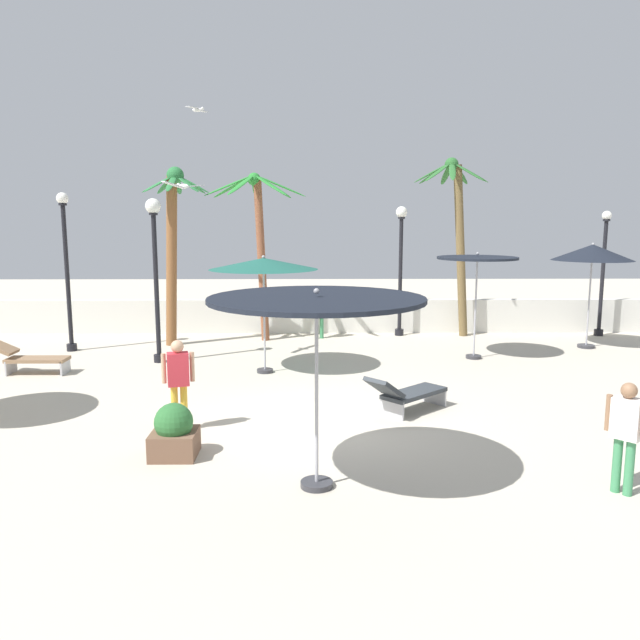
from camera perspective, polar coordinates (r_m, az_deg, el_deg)
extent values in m
plane|color=beige|center=(11.26, 0.22, -9.75)|extent=(56.00, 56.00, 0.00)
cube|color=silver|center=(20.33, -0.22, 0.36)|extent=(25.20, 0.30, 1.08)
cylinder|color=#333338|center=(15.19, -5.04, -4.63)|extent=(0.39, 0.39, 0.08)
cylinder|color=#A5A5AD|center=(14.94, -5.10, -0.05)|extent=(0.05, 0.05, 2.54)
cone|color=#1E594C|center=(14.79, -5.18, 5.14)|extent=(2.58, 2.58, 0.27)
sphere|color=#99999E|center=(14.78, -5.18, 5.75)|extent=(0.08, 0.08, 0.08)
cylinder|color=#333338|center=(17.13, 13.82, -3.28)|extent=(0.41, 0.41, 0.08)
cylinder|color=#A5A5AD|center=(16.91, 13.99, 1.03)|extent=(0.05, 0.05, 2.68)
cylinder|color=black|center=(16.78, 14.17, 5.50)|extent=(2.08, 2.08, 0.06)
sphere|color=#99999E|center=(16.77, 14.18, 5.89)|extent=(0.08, 0.08, 0.08)
cylinder|color=#333338|center=(8.91, -0.31, -14.73)|extent=(0.45, 0.45, 0.08)
cylinder|color=#A5A5AD|center=(8.48, -0.31, -6.82)|extent=(0.05, 0.05, 2.63)
cylinder|color=black|center=(8.22, -0.32, 1.91)|extent=(2.88, 2.88, 0.06)
sphere|color=#99999E|center=(8.20, -0.32, 2.64)|extent=(0.08, 0.08, 0.08)
cylinder|color=#333338|center=(19.58, 23.09, -2.21)|extent=(0.48, 0.48, 0.08)
cylinder|color=#A5A5AD|center=(19.39, 23.32, 1.39)|extent=(0.05, 0.05, 2.56)
cone|color=black|center=(19.27, 23.60, 5.67)|extent=(2.23, 2.23, 0.45)
sphere|color=#99999E|center=(19.26, 23.64, 6.35)|extent=(0.08, 0.08, 0.08)
cylinder|color=brown|center=(18.59, -13.38, 5.18)|extent=(0.50, 0.30, 4.89)
sphere|color=#296F38|center=(18.55, -13.07, 12.73)|extent=(0.48, 0.48, 0.48)
ellipsoid|color=#296F38|center=(18.43, -11.48, 12.04)|extent=(0.91, 0.21, 0.53)
ellipsoid|color=#296F38|center=(18.76, -11.63, 11.98)|extent=(0.84, 0.72, 0.53)
ellipsoid|color=#296F38|center=(19.03, -12.84, 11.90)|extent=(0.28, 0.92, 0.53)
ellipsoid|color=#296F38|center=(18.96, -13.89, 11.87)|extent=(0.79, 0.78, 0.53)
ellipsoid|color=#296F38|center=(18.56, -14.62, 11.90)|extent=(0.93, 0.35, 0.53)
ellipsoid|color=#296F38|center=(18.34, -14.50, 11.95)|extent=(0.86, 0.70, 0.53)
ellipsoid|color=#296F38|center=(18.05, -13.43, 12.04)|extent=(0.23, 0.92, 0.53)
ellipsoid|color=#296F38|center=(18.16, -12.00, 12.07)|extent=(0.84, 0.72, 0.53)
cylinder|color=brown|center=(20.03, 12.69, 6.08)|extent=(0.63, 0.26, 5.31)
sphere|color=#29622B|center=(20.00, 11.91, 13.71)|extent=(0.42, 0.42, 0.42)
ellipsoid|color=#29622B|center=(20.08, 13.63, 12.91)|extent=(1.10, 0.26, 0.63)
ellipsoid|color=#29622B|center=(20.52, 12.65, 12.86)|extent=(0.83, 0.97, 0.63)
ellipsoid|color=#29622B|center=(20.56, 11.45, 12.89)|extent=(0.25, 1.09, 0.63)
ellipsoid|color=#29622B|center=(20.27, 10.35, 12.98)|extent=(0.95, 0.86, 0.63)
ellipsoid|color=#29622B|center=(19.90, 10.13, 13.06)|extent=(1.10, 0.28, 0.63)
ellipsoid|color=#29622B|center=(19.53, 10.70, 13.12)|extent=(0.99, 0.81, 0.63)
ellipsoid|color=#29622B|center=(19.38, 11.98, 13.12)|extent=(0.38, 1.10, 0.63)
ellipsoid|color=#29622B|center=(19.66, 13.41, 13.01)|extent=(0.91, 0.90, 0.63)
cylinder|color=brown|center=(18.90, -5.35, 5.35)|extent=(0.42, 0.24, 4.82)
sphere|color=#288230|center=(18.91, -6.03, 12.64)|extent=(0.38, 0.38, 0.38)
ellipsoid|color=#288230|center=(18.78, -3.58, 12.09)|extent=(1.50, 0.33, 0.67)
ellipsoid|color=#288230|center=(19.44, -4.23, 11.99)|extent=(1.16, 1.22, 0.67)
ellipsoid|color=#288230|center=(19.69, -5.89, 11.93)|extent=(0.25, 1.49, 0.67)
ellipsoid|color=#288230|center=(19.37, -7.98, 11.93)|extent=(1.39, 0.92, 0.67)
ellipsoid|color=#288230|center=(18.65, -8.37, 12.04)|extent=(1.43, 0.81, 0.67)
ellipsoid|color=#288230|center=(18.21, -7.24, 12.13)|extent=(0.77, 1.45, 0.67)
ellipsoid|color=#288230|center=(18.27, -4.53, 12.17)|extent=(1.13, 1.25, 0.67)
cylinder|color=black|center=(18.91, -21.69, -2.32)|extent=(0.28, 0.28, 0.20)
cylinder|color=black|center=(18.64, -22.04, 3.49)|extent=(0.12, 0.12, 4.05)
cylinder|color=black|center=(18.58, -22.42, 9.72)|extent=(0.22, 0.22, 0.06)
sphere|color=white|center=(18.58, -22.45, 10.22)|extent=(0.32, 0.32, 0.32)
cylinder|color=black|center=(16.73, -14.44, -3.39)|extent=(0.28, 0.28, 0.20)
cylinder|color=black|center=(16.44, -14.69, 2.72)|extent=(0.12, 0.12, 3.79)
cylinder|color=black|center=(16.35, -14.96, 9.33)|extent=(0.22, 0.22, 0.06)
sphere|color=white|center=(16.35, -14.99, 10.00)|extent=(0.38, 0.38, 0.38)
cylinder|color=black|center=(20.07, 7.23, -1.11)|extent=(0.28, 0.28, 0.20)
cylinder|color=black|center=(19.84, 7.33, 3.87)|extent=(0.12, 0.12, 3.70)
cylinder|color=black|center=(19.76, 7.44, 9.22)|extent=(0.22, 0.22, 0.06)
sphere|color=white|center=(19.76, 7.46, 9.73)|extent=(0.36, 0.36, 0.36)
cylinder|color=black|center=(21.76, 24.05, -1.04)|extent=(0.28, 0.28, 0.20)
cylinder|color=black|center=(21.54, 24.35, 3.45)|extent=(0.12, 0.12, 3.63)
cylinder|color=black|center=(21.46, 24.67, 8.27)|extent=(0.22, 0.22, 0.06)
sphere|color=white|center=(21.47, 24.70, 8.65)|extent=(0.29, 0.29, 0.29)
cube|color=#B7B7BC|center=(16.17, -22.21, -3.94)|extent=(0.04, 0.55, 0.35)
cube|color=#B7B7BC|center=(16.70, -26.36, -3.82)|extent=(0.04, 0.55, 0.35)
cube|color=#8C6B4C|center=(16.39, -24.36, -3.29)|extent=(1.40, 0.56, 0.08)
cube|color=#8C6B4C|center=(16.69, -27.04, -2.23)|extent=(0.63, 0.55, 0.34)
cube|color=#B7B7BC|center=(12.78, 10.39, -6.77)|extent=(0.40, 0.43, 0.35)
cube|color=#B7B7BC|center=(11.80, 6.58, -8.03)|extent=(0.40, 0.43, 0.35)
cube|color=#33383D|center=(12.24, 8.59, -6.59)|extent=(1.41, 1.35, 0.08)
cube|color=#33383D|center=(11.51, 5.88, -6.15)|extent=(0.80, 0.80, 0.42)
cylinder|color=#3F8C59|center=(19.33, -0.31, -0.51)|extent=(0.12, 0.12, 0.81)
cylinder|color=#3F8C59|center=(19.36, 0.16, -0.50)|extent=(0.12, 0.12, 0.81)
cube|color=gold|center=(19.24, -0.08, 1.53)|extent=(0.40, 0.30, 0.57)
sphere|color=beige|center=(19.19, -0.08, 2.70)|extent=(0.22, 0.22, 0.22)
cylinder|color=beige|center=(19.20, -0.78, 1.59)|extent=(0.08, 0.08, 0.52)
cylinder|color=beige|center=(19.28, 0.62, 1.63)|extent=(0.08, 0.08, 0.52)
cylinder|color=gold|center=(11.25, -12.28, -7.82)|extent=(0.12, 0.12, 0.81)
cylinder|color=gold|center=(11.24, -13.10, -7.86)|extent=(0.12, 0.12, 0.81)
cube|color=#D8333F|center=(11.06, -12.82, -4.39)|extent=(0.41, 0.32, 0.58)
sphere|color=tan|center=(10.98, -12.89, -2.37)|extent=(0.22, 0.22, 0.22)
cylinder|color=tan|center=(11.07, -11.58, -4.19)|extent=(0.08, 0.08, 0.52)
cylinder|color=tan|center=(11.05, -14.07, -4.30)|extent=(0.08, 0.08, 0.52)
cylinder|color=#3F8C59|center=(9.52, 25.45, -11.80)|extent=(0.12, 0.12, 0.78)
cylinder|color=#3F8C59|center=(9.47, 26.37, -11.97)|extent=(0.12, 0.12, 0.78)
cube|color=silver|center=(9.29, 26.20, -8.05)|extent=(0.42, 0.43, 0.55)
sphere|color=#936B4C|center=(9.19, 26.36, -5.79)|extent=(0.21, 0.21, 0.21)
cylinder|color=#936B4C|center=(9.36, 24.82, -7.66)|extent=(0.08, 0.08, 0.49)
ellipsoid|color=white|center=(20.12, -11.13, 18.29)|extent=(0.34, 0.20, 0.12)
sphere|color=white|center=(20.05, -10.68, 18.42)|extent=(0.10, 0.10, 0.10)
cube|color=silver|center=(20.41, -10.72, 18.23)|extent=(0.31, 0.66, 0.06)
cube|color=silver|center=(19.84, -11.56, 18.47)|extent=(0.31, 0.66, 0.08)
ellipsoid|color=white|center=(16.01, -12.34, 11.83)|extent=(0.33, 0.27, 0.12)
sphere|color=white|center=(16.13, -12.79, 11.90)|extent=(0.10, 0.10, 0.10)
cube|color=silver|center=(15.76, -13.22, 11.91)|extent=(0.48, 0.64, 0.15)
cube|color=silver|center=(16.25, -11.49, 11.88)|extent=(0.48, 0.65, 0.09)
cube|color=brown|center=(10.16, -13.13, -10.94)|extent=(0.70, 0.70, 0.40)
sphere|color=#2D6B33|center=(10.05, -13.20, -9.06)|extent=(0.60, 0.60, 0.60)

